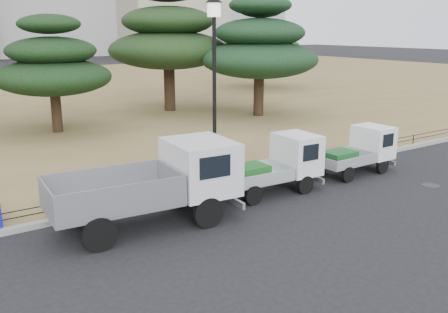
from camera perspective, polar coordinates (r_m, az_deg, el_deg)
ground at (r=14.85m, az=4.37°, el=-6.47°), size 220.00×220.00×0.00m
lawn at (r=42.63m, az=-22.29°, el=6.39°), size 120.00×56.00×0.15m
curb at (r=16.82m, az=-1.15°, el=-3.60°), size 120.00×0.25×0.16m
truck_large at (r=13.76m, az=-7.80°, el=-2.83°), size 5.25×2.41×2.23m
truck_kei_front at (r=16.53m, az=5.97°, el=-0.96°), size 3.56×1.67×1.85m
truck_kei_rear at (r=19.32m, az=15.14°, el=0.64°), size 3.25×1.46×1.69m
street_lamp at (r=16.39m, az=-1.12°, el=11.08°), size 0.55×0.55×6.18m
pipe_fence at (r=16.83m, az=-1.44°, el=-2.31°), size 38.00×0.04×0.40m
manhole at (r=18.75m, az=22.54°, el=-3.06°), size 0.60×0.60×0.01m
pine_center_left at (r=26.40m, az=-19.01°, el=9.83°), size 5.72×5.72×5.81m
pine_center_right at (r=32.00m, az=-6.40°, el=13.42°), size 7.47×7.47×7.93m
pine_east_near at (r=29.96m, az=4.08°, el=12.33°), size 6.92×6.92×6.99m
pine_east_far at (r=44.25m, az=4.18°, el=13.16°), size 7.13×7.13×7.16m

